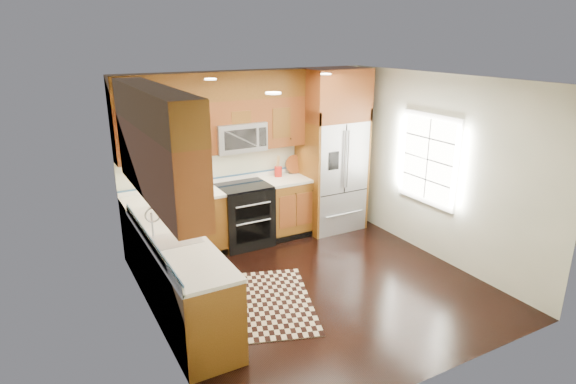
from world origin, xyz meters
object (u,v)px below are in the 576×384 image
knife_block (186,186)px  utensil_crock (278,169)px  range (244,215)px  rug (272,302)px  refrigerator (332,151)px

knife_block → utensil_crock: (1.54, 0.11, 0.02)m
utensil_crock → range: bearing=-164.9°
rug → utensil_crock: size_ratio=4.67×
refrigerator → rug: refrigerator is taller
range → utensil_crock: bearing=15.1°
rug → utensil_crock: 2.46m
utensil_crock → knife_block: bearing=-176.0°
knife_block → utensil_crock: bearing=4.0°
range → knife_block: bearing=174.9°
range → refrigerator: (1.55, -0.04, 0.83)m
rug → utensil_crock: utensil_crock is taller
range → knife_block: (-0.86, 0.08, 0.57)m
knife_block → rug: bearing=-76.7°
rug → range: bearing=95.1°
rug → knife_block: (-0.43, 1.82, 1.03)m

